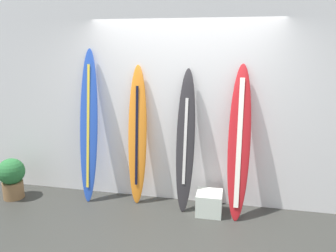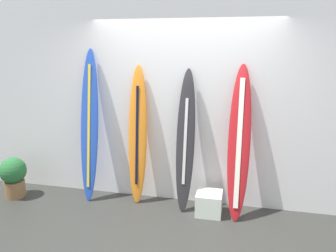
{
  "view_description": "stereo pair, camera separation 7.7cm",
  "coord_description": "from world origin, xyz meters",
  "px_view_note": "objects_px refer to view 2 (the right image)",
  "views": [
    {
      "loc": [
        0.73,
        -3.19,
        2.18
      ],
      "look_at": [
        -0.16,
        0.95,
        1.14
      ],
      "focal_mm": 35.89,
      "sensor_mm": 36.0,
      "label": 1
    },
    {
      "loc": [
        0.81,
        -3.17,
        2.18
      ],
      "look_at": [
        -0.16,
        0.95,
        1.14
      ],
      "focal_mm": 35.89,
      "sensor_mm": 36.0,
      "label": 2
    }
  ],
  "objects_px": {
    "surfboard_cobalt": "(89,126)",
    "potted_plant": "(13,175)",
    "surfboard_charcoal": "(185,143)",
    "display_block_left": "(209,203)",
    "surfboard_crimson": "(239,144)",
    "surfboard_sunset": "(138,137)"
  },
  "relations": [
    {
      "from": "surfboard_sunset",
      "to": "surfboard_crimson",
      "type": "xyz_separation_m",
      "value": [
        1.36,
        -0.11,
        0.02
      ]
    },
    {
      "from": "display_block_left",
      "to": "potted_plant",
      "type": "distance_m",
      "value": 2.83
    },
    {
      "from": "surfboard_sunset",
      "to": "potted_plant",
      "type": "distance_m",
      "value": 1.93
    },
    {
      "from": "surfboard_cobalt",
      "to": "surfboard_charcoal",
      "type": "height_order",
      "value": "surfboard_cobalt"
    },
    {
      "from": "surfboard_cobalt",
      "to": "display_block_left",
      "type": "height_order",
      "value": "surfboard_cobalt"
    },
    {
      "from": "potted_plant",
      "to": "surfboard_sunset",
      "type": "bearing_deg",
      "value": 9.69
    },
    {
      "from": "surfboard_charcoal",
      "to": "surfboard_crimson",
      "type": "height_order",
      "value": "surfboard_crimson"
    },
    {
      "from": "surfboard_crimson",
      "to": "display_block_left",
      "type": "distance_m",
      "value": 0.89
    },
    {
      "from": "surfboard_charcoal",
      "to": "display_block_left",
      "type": "height_order",
      "value": "surfboard_charcoal"
    },
    {
      "from": "surfboard_cobalt",
      "to": "potted_plant",
      "type": "distance_m",
      "value": 1.36
    },
    {
      "from": "surfboard_crimson",
      "to": "display_block_left",
      "type": "xyz_separation_m",
      "value": [
        -0.34,
        -0.06,
        -0.81
      ]
    },
    {
      "from": "surfboard_sunset",
      "to": "surfboard_charcoal",
      "type": "height_order",
      "value": "surfboard_sunset"
    },
    {
      "from": "surfboard_sunset",
      "to": "potted_plant",
      "type": "xyz_separation_m",
      "value": [
        -1.8,
        -0.31,
        -0.62
      ]
    },
    {
      "from": "surfboard_sunset",
      "to": "surfboard_charcoal",
      "type": "distance_m",
      "value": 0.68
    },
    {
      "from": "surfboard_cobalt",
      "to": "display_block_left",
      "type": "relative_size",
      "value": 6.34
    },
    {
      "from": "surfboard_cobalt",
      "to": "surfboard_charcoal",
      "type": "relative_size",
      "value": 1.13
    },
    {
      "from": "display_block_left",
      "to": "potted_plant",
      "type": "bearing_deg",
      "value": -177.25
    },
    {
      "from": "surfboard_charcoal",
      "to": "surfboard_crimson",
      "type": "bearing_deg",
      "value": -3.72
    },
    {
      "from": "surfboard_cobalt",
      "to": "potted_plant",
      "type": "height_order",
      "value": "surfboard_cobalt"
    },
    {
      "from": "surfboard_sunset",
      "to": "surfboard_crimson",
      "type": "distance_m",
      "value": 1.37
    },
    {
      "from": "potted_plant",
      "to": "surfboard_crimson",
      "type": "bearing_deg",
      "value": 3.54
    },
    {
      "from": "surfboard_cobalt",
      "to": "potted_plant",
      "type": "relative_size",
      "value": 3.57
    }
  ]
}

